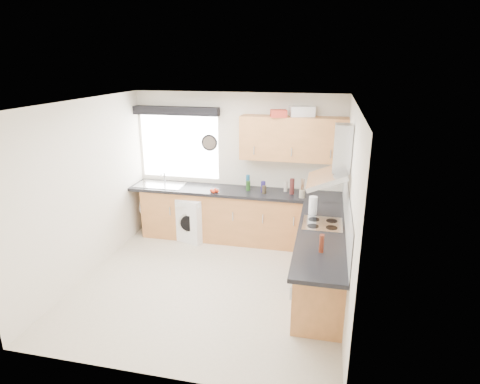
% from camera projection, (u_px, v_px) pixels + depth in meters
% --- Properties ---
extents(ground_plane, '(3.60, 3.60, 0.00)m').
position_uv_depth(ground_plane, '(210.00, 283.00, 5.65)').
color(ground_plane, beige).
extents(ceiling, '(3.60, 3.60, 0.02)m').
position_uv_depth(ceiling, '(205.00, 103.00, 4.87)').
color(ceiling, white).
rests_on(ceiling, wall_back).
extents(wall_back, '(3.60, 0.02, 2.50)m').
position_uv_depth(wall_back, '(238.00, 166.00, 6.93)').
color(wall_back, silver).
rests_on(wall_back, ground_plane).
extents(wall_front, '(3.60, 0.02, 2.50)m').
position_uv_depth(wall_front, '(149.00, 264.00, 3.60)').
color(wall_front, silver).
rests_on(wall_front, ground_plane).
extents(wall_left, '(0.02, 3.60, 2.50)m').
position_uv_depth(wall_left, '(85.00, 190.00, 5.64)').
color(wall_left, silver).
rests_on(wall_left, ground_plane).
extents(wall_right, '(0.02, 3.60, 2.50)m').
position_uv_depth(wall_right, '(349.00, 210.00, 4.89)').
color(wall_right, silver).
rests_on(wall_right, ground_plane).
extents(window, '(1.40, 0.02, 1.10)m').
position_uv_depth(window, '(180.00, 146.00, 7.05)').
color(window, white).
rests_on(window, wall_back).
extents(window_blind, '(1.50, 0.18, 0.14)m').
position_uv_depth(window_blind, '(176.00, 111.00, 6.77)').
color(window_blind, black).
rests_on(window_blind, wall_back).
extents(splashback, '(0.01, 3.00, 0.54)m').
position_uv_depth(splashback, '(347.00, 207.00, 5.20)').
color(splashback, white).
rests_on(splashback, wall_right).
extents(base_cab_back, '(3.00, 0.58, 0.86)m').
position_uv_depth(base_cab_back, '(229.00, 216.00, 6.94)').
color(base_cab_back, '#A56837').
rests_on(base_cab_back, ground_plane).
extents(base_cab_corner, '(0.60, 0.60, 0.86)m').
position_uv_depth(base_cab_corner, '(322.00, 224.00, 6.60)').
color(base_cab_corner, '#A56837').
rests_on(base_cab_corner, ground_plane).
extents(base_cab_right, '(0.58, 2.10, 0.86)m').
position_uv_depth(base_cab_right, '(321.00, 262.00, 5.35)').
color(base_cab_right, '#A56837').
rests_on(base_cab_right, ground_plane).
extents(worktop_back, '(3.60, 0.62, 0.05)m').
position_uv_depth(worktop_back, '(234.00, 191.00, 6.77)').
color(worktop_back, black).
rests_on(worktop_back, base_cab_back).
extents(worktop_right, '(0.62, 2.42, 0.05)m').
position_uv_depth(worktop_right, '(322.00, 235.00, 5.07)').
color(worktop_right, black).
rests_on(worktop_right, base_cab_right).
extents(sink, '(0.84, 0.46, 0.10)m').
position_uv_depth(sink, '(160.00, 183.00, 7.02)').
color(sink, '#B1B4BB').
rests_on(sink, worktop_back).
extents(oven, '(0.56, 0.58, 0.85)m').
position_uv_depth(oven, '(320.00, 257.00, 5.49)').
color(oven, black).
rests_on(oven, ground_plane).
extents(hob_plate, '(0.52, 0.52, 0.01)m').
position_uv_depth(hob_plate, '(323.00, 224.00, 5.34)').
color(hob_plate, '#B1B4BB').
rests_on(hob_plate, worktop_right).
extents(extractor_hood, '(0.52, 0.78, 0.66)m').
position_uv_depth(extractor_hood, '(335.00, 162.00, 5.05)').
color(extractor_hood, '#B1B4BB').
rests_on(extractor_hood, wall_right).
extents(upper_cabinets, '(1.70, 0.35, 0.70)m').
position_uv_depth(upper_cabinets, '(293.00, 139.00, 6.40)').
color(upper_cabinets, '#A56837').
rests_on(upper_cabinets, wall_back).
extents(washing_machine, '(0.65, 0.64, 0.76)m').
position_uv_depth(washing_machine, '(193.00, 218.00, 6.98)').
color(washing_machine, white).
rests_on(washing_machine, ground_plane).
extents(wall_clock, '(0.29, 0.04, 0.29)m').
position_uv_depth(wall_clock, '(209.00, 143.00, 6.90)').
color(wall_clock, black).
rests_on(wall_clock, wall_back).
extents(casserole, '(0.44, 0.36, 0.16)m').
position_uv_depth(casserole, '(302.00, 111.00, 6.34)').
color(casserole, white).
rests_on(casserole, upper_cabinets).
extents(storage_box, '(0.29, 0.26, 0.11)m').
position_uv_depth(storage_box, '(279.00, 113.00, 6.23)').
color(storage_box, '#A72D1F').
rests_on(storage_box, upper_cabinets).
extents(utensil_pot, '(0.12, 0.12, 0.13)m').
position_uv_depth(utensil_pot, '(302.00, 194.00, 6.37)').
color(utensil_pot, gray).
rests_on(utensil_pot, worktop_back).
extents(kitchen_roll, '(0.12, 0.12, 0.26)m').
position_uv_depth(kitchen_roll, '(313.00, 205.00, 5.66)').
color(kitchen_roll, white).
rests_on(kitchen_roll, worktop_right).
extents(tomato_cluster, '(0.17, 0.17, 0.06)m').
position_uv_depth(tomato_cluster, '(214.00, 191.00, 6.63)').
color(tomato_cluster, red).
rests_on(tomato_cluster, worktop_back).
extents(jar_0, '(0.07, 0.07, 0.16)m').
position_uv_depth(jar_0, '(248.00, 186.00, 6.71)').
color(jar_0, '#1B3C15').
rests_on(jar_0, worktop_back).
extents(jar_1, '(0.06, 0.06, 0.17)m').
position_uv_depth(jar_1, '(286.00, 186.00, 6.66)').
color(jar_1, '#BEB2A2').
rests_on(jar_1, worktop_back).
extents(jar_2, '(0.08, 0.08, 0.18)m').
position_uv_depth(jar_2, '(263.00, 187.00, 6.64)').
color(jar_2, navy).
rests_on(jar_2, worktop_back).
extents(jar_3, '(0.07, 0.07, 0.26)m').
position_uv_depth(jar_3, '(292.00, 186.00, 6.52)').
color(jar_3, '#481B19').
rests_on(jar_3, worktop_back).
extents(jar_4, '(0.06, 0.06, 0.24)m').
position_uv_depth(jar_4, '(248.00, 182.00, 6.81)').
color(jar_4, '#19557A').
rests_on(jar_4, worktop_back).
extents(jar_5, '(0.07, 0.07, 0.13)m').
position_uv_depth(jar_5, '(264.00, 190.00, 6.56)').
color(jar_5, '#30271B').
rests_on(jar_5, worktop_back).
extents(bottle_0, '(0.05, 0.05, 0.22)m').
position_uv_depth(bottle_0, '(322.00, 243.00, 4.53)').
color(bottle_0, '#592012').
rests_on(bottle_0, worktop_right).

